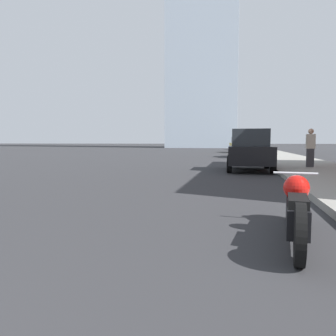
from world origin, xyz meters
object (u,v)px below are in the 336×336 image
object	(u,v)px
parked_car_black	(250,151)
pedestrian	(310,147)
parked_car_silver	(241,144)
motorcycle	(296,208)
parked_car_white	(244,147)
parked_car_yellow	(239,145)

from	to	relation	value
parked_car_black	pedestrian	bearing A→B (deg)	12.47
parked_car_silver	pedestrian	size ratio (longest dim) A/B	2.83
motorcycle	parked_car_silver	distance (m)	46.31
parked_car_black	parked_car_silver	size ratio (longest dim) A/B	0.84
parked_car_white	parked_car_silver	xyz separation A→B (m)	(-0.07, 23.84, 0.01)
parked_car_yellow	pedestrian	world-z (taller)	pedestrian
parked_car_silver	pedestrian	xyz separation A→B (m)	(2.61, -35.67, 0.14)
motorcycle	parked_car_white	world-z (taller)	parked_car_white
motorcycle	parked_car_silver	size ratio (longest dim) A/B	0.54
parked_car_black	parked_car_white	xyz separation A→B (m)	(0.00, 12.45, -0.03)
motorcycle	parked_car_yellow	xyz separation A→B (m)	(-0.58, 33.85, 0.49)
motorcycle	pedestrian	world-z (taller)	pedestrian
parked_car_white	pedestrian	distance (m)	12.10
parked_car_silver	pedestrian	bearing A→B (deg)	-82.62
parked_car_silver	parked_car_white	bearing A→B (deg)	-86.65
pedestrian	parked_car_black	bearing A→B (deg)	-166.45
motorcycle	pedestrian	bearing A→B (deg)	85.24
parked_car_black	pedestrian	world-z (taller)	pedestrian
parked_car_black	parked_car_silver	distance (m)	36.28
parked_car_yellow	parked_car_white	bearing A→B (deg)	-94.02
motorcycle	parked_car_yellow	size ratio (longest dim) A/B	0.55
parked_car_white	parked_car_black	bearing A→B (deg)	-89.36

